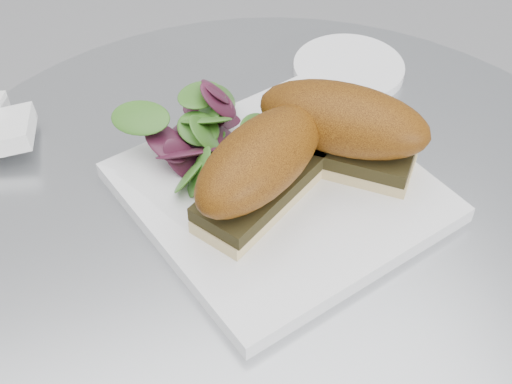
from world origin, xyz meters
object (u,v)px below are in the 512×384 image
(sandwich_left, at_px, (260,167))
(saucer, at_px, (349,68))
(plate, at_px, (279,192))
(sandwich_right, at_px, (343,127))

(sandwich_left, height_order, saucer, sandwich_left)
(plate, bearing_deg, sandwich_right, 7.72)
(plate, distance_m, sandwich_left, 0.06)
(sandwich_left, bearing_deg, plate, -2.24)
(plate, height_order, sandwich_left, sandwich_left)
(sandwich_left, distance_m, saucer, 0.24)
(plate, distance_m, sandwich_right, 0.08)
(sandwich_right, height_order, saucer, sandwich_right)
(plate, height_order, saucer, plate)
(plate, xyz_separation_m, saucer, (0.15, 0.15, -0.00))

